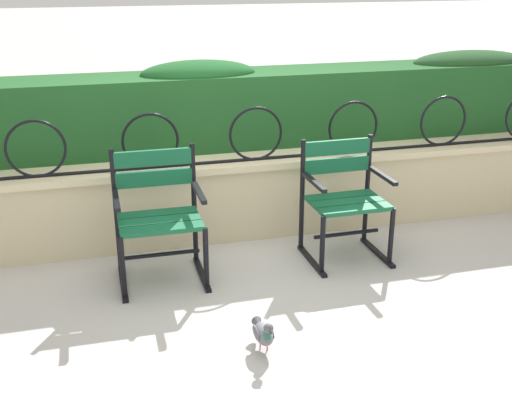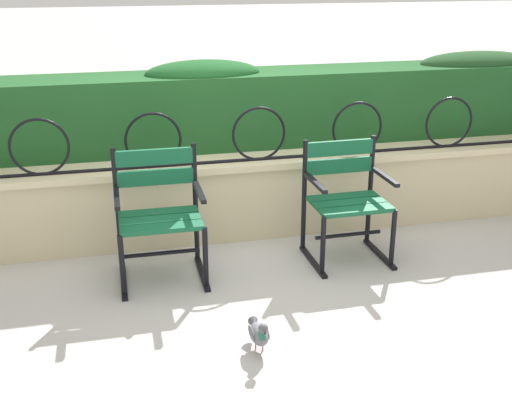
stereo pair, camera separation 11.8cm
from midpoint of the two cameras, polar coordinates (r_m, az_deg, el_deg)
ground_plane at (r=4.37m, az=-0.39°, el=-7.28°), size 60.00×60.00×0.00m
stone_wall at (r=5.06m, az=-3.09°, el=0.71°), size 7.50×0.41×0.63m
iron_arch_fence at (r=4.81m, az=-5.05°, el=5.76°), size 6.95×0.02×0.42m
hedge_row at (r=5.31m, az=-3.93°, el=8.84°), size 7.35×0.55×0.70m
park_chair_left at (r=4.37m, az=-9.48°, el=-0.73°), size 0.59×0.53×0.89m
park_chair_right at (r=4.68m, az=7.13°, el=0.76°), size 0.57×0.53×0.86m
pigeon_near_chairs at (r=3.66m, az=-0.26°, el=-11.31°), size 0.11×0.29×0.22m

